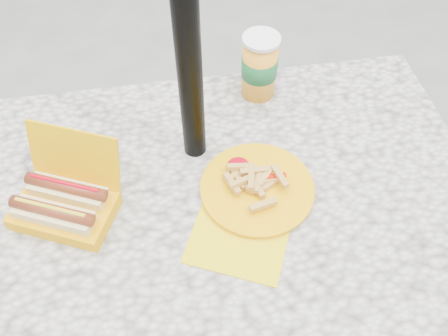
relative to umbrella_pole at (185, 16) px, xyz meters
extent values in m
plane|color=slate|center=(0.00, -0.16, -1.10)|extent=(60.00, 60.00, 0.00)
cube|color=beige|center=(0.00, -0.16, -0.38)|extent=(1.20, 0.80, 0.05)
cylinder|color=black|center=(-0.50, 0.14, -0.75)|extent=(0.07, 0.07, 0.70)
cylinder|color=black|center=(0.50, 0.14, -0.75)|extent=(0.07, 0.07, 0.70)
cylinder|color=black|center=(0.00, 0.00, 0.00)|extent=(0.05, 0.05, 2.20)
cube|color=#E9A500|center=(-0.28, -0.13, -0.33)|extent=(0.23, 0.20, 0.03)
cube|color=#E9A500|center=(-0.25, -0.06, -0.26)|extent=(0.20, 0.12, 0.12)
cube|color=#ECCE8C|center=(-0.30, -0.16, -0.31)|extent=(0.17, 0.11, 0.04)
cylinder|color=brown|center=(-0.30, -0.16, -0.29)|extent=(0.17, 0.09, 0.03)
cylinder|color=gold|center=(-0.30, -0.16, -0.28)|extent=(0.14, 0.07, 0.01)
cube|color=#ECCE8C|center=(-0.27, -0.11, -0.31)|extent=(0.17, 0.11, 0.04)
cylinder|color=brown|center=(-0.27, -0.11, -0.29)|extent=(0.17, 0.09, 0.03)
cylinder|color=#AF0013|center=(-0.27, -0.11, -0.28)|extent=(0.14, 0.07, 0.01)
cube|color=yellow|center=(0.06, -0.23, -0.35)|extent=(0.25, 0.25, 0.00)
cylinder|color=#E9A500|center=(0.11, -0.14, -0.34)|extent=(0.23, 0.23, 0.01)
cylinder|color=#E9A500|center=(0.11, -0.14, -0.34)|extent=(0.24, 0.24, 0.01)
cube|color=#C78F46|center=(0.08, -0.12, -0.32)|extent=(0.03, 0.06, 0.01)
cube|color=#C78F46|center=(0.08, -0.14, -0.31)|extent=(0.06, 0.03, 0.01)
cube|color=#C78F46|center=(0.11, -0.15, -0.32)|extent=(0.02, 0.06, 0.01)
cube|color=#C78F46|center=(0.15, -0.14, -0.33)|extent=(0.06, 0.04, 0.01)
cube|color=#C78F46|center=(0.13, -0.13, -0.32)|extent=(0.05, 0.05, 0.01)
cube|color=#C78F46|center=(0.12, -0.14, -0.32)|extent=(0.05, 0.05, 0.01)
cube|color=#C78F46|center=(0.10, -0.13, -0.32)|extent=(0.03, 0.06, 0.02)
cube|color=#C78F46|center=(0.12, -0.14, -0.32)|extent=(0.03, 0.06, 0.01)
cube|color=#C78F46|center=(0.11, -0.14, -0.32)|extent=(0.06, 0.03, 0.01)
cube|color=#C78F46|center=(0.10, -0.13, -0.31)|extent=(0.03, 0.06, 0.01)
cube|color=#C78F46|center=(0.16, -0.14, -0.31)|extent=(0.03, 0.06, 0.01)
cube|color=#C78F46|center=(0.11, -0.11, -0.31)|extent=(0.06, 0.02, 0.01)
cube|color=#C78F46|center=(0.11, -0.20, -0.32)|extent=(0.06, 0.02, 0.01)
cube|color=#C78F46|center=(0.09, -0.10, -0.31)|extent=(0.06, 0.02, 0.01)
cube|color=#C78F46|center=(0.14, -0.13, -0.32)|extent=(0.06, 0.03, 0.01)
cube|color=#C78F46|center=(0.06, -0.13, -0.32)|extent=(0.03, 0.06, 0.01)
cube|color=#C78F46|center=(0.08, -0.10, -0.32)|extent=(0.06, 0.04, 0.01)
ellipsoid|color=#AF0013|center=(0.08, -0.08, -0.33)|extent=(0.05, 0.05, 0.02)
cube|color=#B10C00|center=(0.13, -0.13, -0.32)|extent=(0.10, 0.01, 0.00)
cylinder|color=#FFA225|center=(0.18, 0.16, -0.27)|extent=(0.08, 0.08, 0.16)
cylinder|color=#175C2D|center=(0.18, 0.16, -0.27)|extent=(0.09, 0.09, 0.05)
cylinder|color=white|center=(0.18, 0.16, -0.19)|extent=(0.09, 0.09, 0.01)
camera|label=1|loc=(-0.05, -0.70, 0.48)|focal=38.00mm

